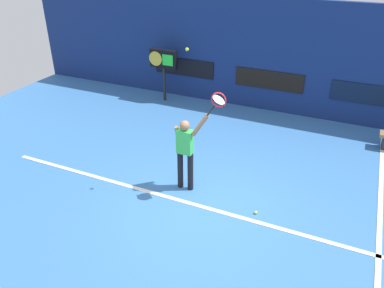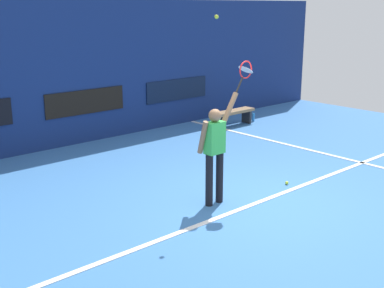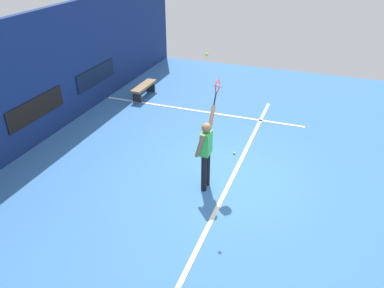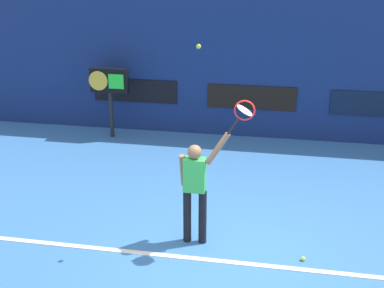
# 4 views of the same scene
# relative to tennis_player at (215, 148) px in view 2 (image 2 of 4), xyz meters

# --- Properties ---
(ground_plane) EXTENTS (18.00, 18.00, 0.00)m
(ground_plane) POSITION_rel_tennis_player_xyz_m (0.52, -0.40, -1.01)
(ground_plane) COLOR #3870B2
(back_wall) EXTENTS (18.00, 0.20, 3.52)m
(back_wall) POSITION_rel_tennis_player_xyz_m (0.52, 5.24, 0.75)
(back_wall) COLOR navy
(back_wall) RESTS_ON ground_plane
(sponsor_banner_center) EXTENTS (2.20, 0.03, 0.60)m
(sponsor_banner_center) POSITION_rel_tennis_player_xyz_m (0.52, 5.12, 0.03)
(sponsor_banner_center) COLOR black
(sponsor_banner_starboard) EXTENTS (2.20, 0.03, 0.60)m
(sponsor_banner_starboard) POSITION_rel_tennis_player_xyz_m (3.52, 5.12, 0.01)
(sponsor_banner_starboard) COLOR #0C1933
(court_baseline) EXTENTS (10.00, 0.10, 0.01)m
(court_baseline) POSITION_rel_tennis_player_xyz_m (0.52, -0.50, -1.00)
(court_baseline) COLOR white
(court_baseline) RESTS_ON ground_plane
(court_sideline) EXTENTS (0.10, 7.00, 0.01)m
(court_sideline) POSITION_rel_tennis_player_xyz_m (4.08, 1.60, -1.00)
(court_sideline) COLOR white
(court_sideline) RESTS_ON ground_plane
(tennis_player) EXTENTS (0.79, 0.31, 1.93)m
(tennis_player) POSITION_rel_tennis_player_xyz_m (0.00, 0.00, 0.00)
(tennis_player) COLOR black
(tennis_player) RESTS_ON ground_plane
(tennis_racket) EXTENTS (0.46, 0.27, 0.60)m
(tennis_racket) POSITION_rel_tennis_player_xyz_m (0.71, -0.00, 1.25)
(tennis_racket) COLOR black
(tennis_ball) EXTENTS (0.07, 0.07, 0.07)m
(tennis_ball) POSITION_rel_tennis_player_xyz_m (0.04, 0.04, 2.17)
(tennis_ball) COLOR #CCE033
(court_bench) EXTENTS (1.40, 0.36, 0.45)m
(court_bench) POSITION_rel_tennis_player_xyz_m (4.63, 3.91, -0.67)
(court_bench) COLOR olive
(court_bench) RESTS_ON ground_plane
(water_bottle) EXTENTS (0.07, 0.07, 0.24)m
(water_bottle) POSITION_rel_tennis_player_xyz_m (5.49, 3.91, -0.89)
(water_bottle) COLOR #338CD8
(water_bottle) RESTS_ON ground_plane
(spare_ball) EXTENTS (0.07, 0.07, 0.07)m
(spare_ball) POSITION_rel_tennis_player_xyz_m (1.73, -0.25, -0.98)
(spare_ball) COLOR #CCE033
(spare_ball) RESTS_ON ground_plane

